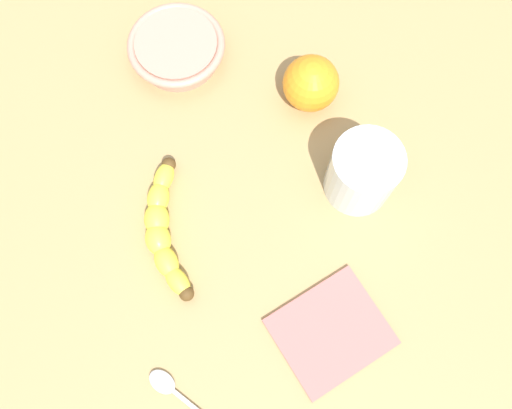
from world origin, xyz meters
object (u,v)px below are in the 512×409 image
object	(u,v)px
smoothie_glass	(362,173)
teaspoon	(167,385)
orange_fruit	(311,83)
ceramic_bowl	(177,48)
banana	(163,229)

from	to	relation	value
smoothie_glass	teaspoon	distance (cm)	36.01
smoothie_glass	orange_fruit	world-z (taller)	smoothie_glass
smoothie_glass	teaspoon	bearing A→B (deg)	-85.57
smoothie_glass	orange_fruit	xyz separation A→B (cm)	(-14.07, 4.45, -0.74)
ceramic_bowl	orange_fruit	world-z (taller)	orange_fruit
banana	ceramic_bowl	distance (cm)	26.78
smoothie_glass	teaspoon	size ratio (longest dim) A/B	0.84
smoothie_glass	banana	bearing A→B (deg)	-117.66
banana	orange_fruit	xyz separation A→B (cm)	(-1.73, 27.98, 2.25)
orange_fruit	teaspoon	bearing A→B (deg)	-67.23
ceramic_bowl	orange_fruit	xyz separation A→B (cm)	(17.66, 9.52, 1.66)
ceramic_bowl	orange_fruit	bearing A→B (deg)	28.33
orange_fruit	smoothie_glass	bearing A→B (deg)	-17.54
banana	smoothie_glass	xyz separation A→B (cm)	(12.34, 23.53, 2.99)
ceramic_bowl	banana	bearing A→B (deg)	-43.59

